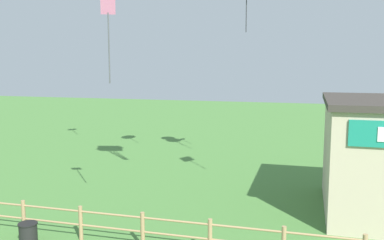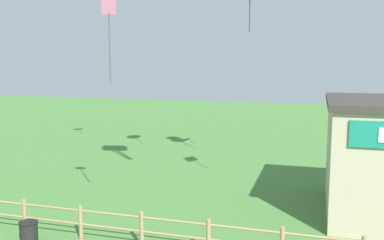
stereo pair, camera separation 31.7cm
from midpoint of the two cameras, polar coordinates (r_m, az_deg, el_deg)
name	(u,v)px [view 1 (the left image)]	position (r m, az deg, el deg)	size (l,w,h in m)	color
wooden_fence	(176,231)	(14.21, -2.86, -14.60)	(16.05, 0.14, 1.21)	#9E7F56
trash_bin	(28,234)	(15.86, -21.55, -13.92)	(0.64, 0.64, 0.74)	black
kite_pink_diamond	(108,24)	(16.08, -11.66, 12.38)	(0.60, 0.49, 3.17)	pink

